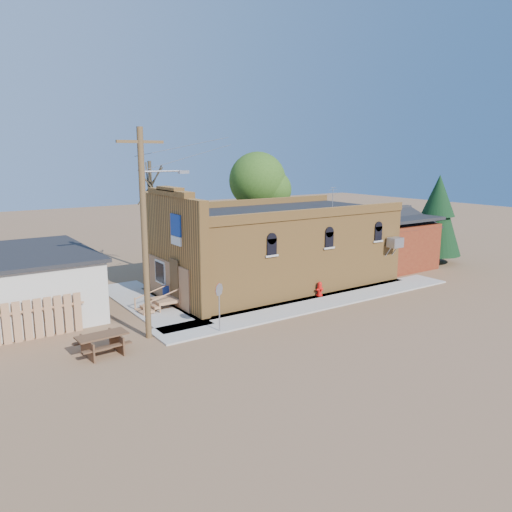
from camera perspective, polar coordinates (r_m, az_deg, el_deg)
ground at (r=25.76m, az=6.16°, el=-6.39°), size 120.00×120.00×0.00m
sidewalk_south at (r=27.34m, az=7.35°, el=-5.28°), size 19.00×2.20×0.08m
sidewalk_west at (r=27.58m, az=-12.27°, el=-5.30°), size 2.60×10.00×0.08m
brick_bar at (r=30.37m, az=1.92°, el=0.96°), size 16.40×7.97×6.30m
red_shed at (r=36.99m, az=14.36°, el=2.39°), size 5.40×6.40×4.30m
wood_fence at (r=23.69m, az=-25.09°, el=-6.76°), size 5.20×0.10×1.80m
utility_pole at (r=21.53m, az=-12.53°, el=2.92°), size 3.12×0.26×9.00m
tree_bare_near at (r=34.23m, az=-11.99°, el=8.02°), size 2.80×2.80×7.65m
tree_leafy at (r=38.96m, az=0.18°, el=8.60°), size 4.40×4.40×8.15m
evergreen_tree at (r=38.98m, az=20.04°, el=4.64°), size 3.60×3.60×6.50m
fire_hydrant at (r=28.33m, az=7.29°, el=-3.74°), size 0.46×0.43×0.82m
stop_sign at (r=22.30m, az=-4.24°, el=-4.38°), size 0.53×0.37×2.23m
trash_barrel at (r=27.43m, az=-10.03°, el=-4.25°), size 0.67×0.67×0.89m
picnic_table at (r=21.20m, az=-17.18°, el=-9.29°), size 2.05×1.61×0.82m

